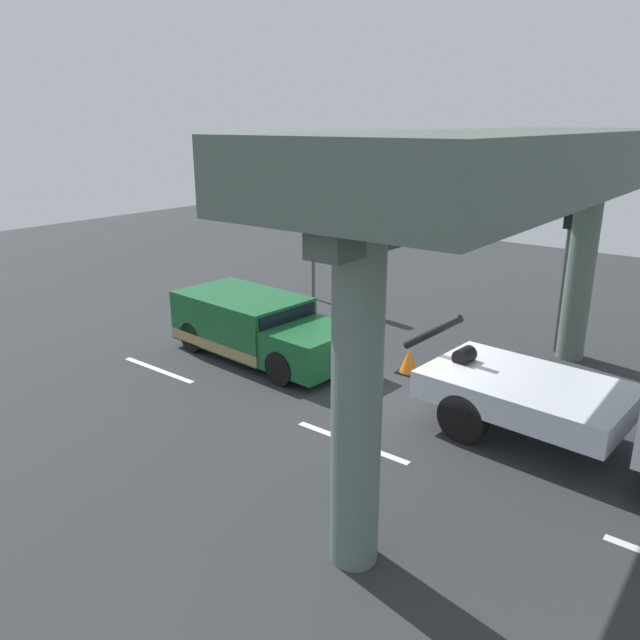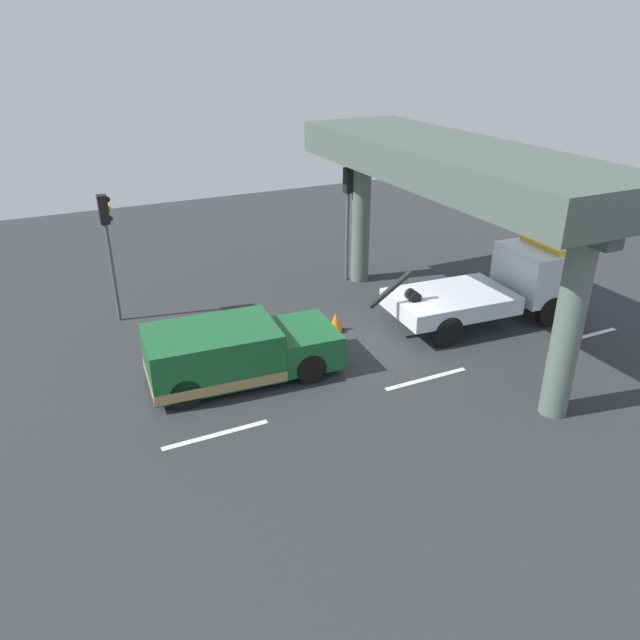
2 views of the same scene
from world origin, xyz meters
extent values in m
cube|color=#2D3033|center=(0.00, 0.00, -0.05)|extent=(60.00, 40.00, 0.10)
cube|color=silver|center=(-6.00, -2.33, 0.00)|extent=(2.60, 0.16, 0.01)
cube|color=silver|center=(0.00, -2.33, 0.00)|extent=(2.60, 0.16, 0.01)
cube|color=silver|center=(2.50, 0.08, 0.93)|extent=(3.99, 2.65, 0.55)
cube|color=maroon|center=(2.58, 1.28, 0.84)|extent=(3.64, 0.26, 0.20)
cylinder|color=black|center=(0.31, 0.22, 1.66)|extent=(1.42, 0.27, 1.07)
cylinder|color=black|center=(1.12, 0.17, 1.32)|extent=(0.39, 0.47, 0.36)
cylinder|color=black|center=(1.80, 1.17, 0.50)|extent=(1.02, 0.39, 1.00)
cylinder|color=black|center=(1.66, -0.91, 0.50)|extent=(1.02, 0.39, 1.00)
cube|color=#195B2D|center=(-5.32, 0.04, 0.91)|extent=(3.60, 2.43, 1.35)
cube|color=#195B2D|center=(-2.73, -0.13, 0.71)|extent=(1.87, 2.22, 0.95)
cube|color=black|center=(-3.57, -0.07, 1.20)|extent=(0.19, 1.94, 0.59)
cube|color=#9E8451|center=(-5.32, 0.04, 0.41)|extent=(3.62, 2.44, 0.28)
cylinder|color=black|center=(-2.82, 0.84, 0.42)|extent=(0.86, 0.34, 0.84)
cylinder|color=black|center=(-2.94, -1.08, 0.42)|extent=(0.86, 0.34, 0.84)
cylinder|color=black|center=(-6.20, 1.06, 0.42)|extent=(0.86, 0.34, 0.84)
cylinder|color=black|center=(-6.33, -0.85, 0.42)|extent=(0.86, 0.34, 0.84)
cylinder|color=#596B60|center=(1.95, 5.04, 2.42)|extent=(0.69, 0.69, 4.85)
cylinder|color=#596B60|center=(1.95, -5.04, 2.42)|extent=(0.69, 0.69, 4.85)
cube|color=#4B5B52|center=(1.95, 0.00, 5.36)|extent=(3.60, 12.08, 1.02)
cube|color=#3E4A43|center=(1.95, 0.00, 4.67)|extent=(0.50, 11.68, 0.36)
cylinder|color=#515456|center=(-7.00, 5.25, 1.65)|extent=(0.12, 0.12, 3.29)
cube|color=black|center=(-7.00, 5.25, 3.74)|extent=(0.28, 0.32, 0.90)
sphere|color=#360605|center=(-6.84, 5.25, 4.04)|extent=(0.18, 0.18, 0.18)
sphere|color=gold|center=(-6.84, 5.25, 3.74)|extent=(0.18, 0.18, 0.18)
sphere|color=black|center=(-6.84, 5.25, 3.44)|extent=(0.18, 0.18, 0.18)
cylinder|color=#515456|center=(1.50, 5.25, 1.69)|extent=(0.12, 0.12, 3.38)
cube|color=black|center=(1.50, 5.25, 3.83)|extent=(0.28, 0.32, 0.90)
sphere|color=red|center=(1.66, 5.25, 4.13)|extent=(0.18, 0.18, 0.18)
sphere|color=#3A2D06|center=(1.66, 5.25, 3.83)|extent=(0.18, 0.18, 0.18)
sphere|color=black|center=(1.66, 5.25, 3.53)|extent=(0.18, 0.18, 0.18)
cone|color=orange|center=(-0.90, 1.44, 0.31)|extent=(0.48, 0.48, 0.63)
cube|color=black|center=(-0.90, 1.44, 0.01)|extent=(0.53, 0.53, 0.03)
camera|label=1|loc=(6.12, -11.18, 6.01)|focal=34.47mm
camera|label=2|loc=(-8.94, -14.21, 8.69)|focal=34.35mm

